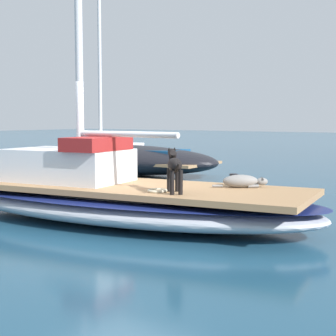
{
  "coord_description": "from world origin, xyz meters",
  "views": [
    {
      "loc": [
        -6.88,
        -6.03,
        1.83
      ],
      "look_at": [
        0.0,
        -1.0,
        1.01
      ],
      "focal_mm": 55.33,
      "sensor_mm": 36.0,
      "label": 1
    }
  ],
  "objects_px": {
    "dog_black": "(174,166)",
    "coiled_rope": "(157,191)",
    "dog_grey": "(243,181)",
    "moored_boat_starboard_side": "(118,158)",
    "sailboat_main": "(123,202)",
    "deck_winch": "(234,180)"
  },
  "relations": [
    {
      "from": "dog_grey",
      "to": "moored_boat_starboard_side",
      "type": "relative_size",
      "value": 0.1
    },
    {
      "from": "deck_winch",
      "to": "dog_black",
      "type": "bearing_deg",
      "value": 165.43
    },
    {
      "from": "dog_black",
      "to": "dog_grey",
      "type": "relative_size",
      "value": 0.94
    },
    {
      "from": "deck_winch",
      "to": "moored_boat_starboard_side",
      "type": "xyz_separation_m",
      "value": [
        5.0,
        7.12,
        -0.23
      ]
    },
    {
      "from": "deck_winch",
      "to": "coiled_rope",
      "type": "bearing_deg",
      "value": 156.8
    },
    {
      "from": "dog_grey",
      "to": "moored_boat_starboard_side",
      "type": "bearing_deg",
      "value": 55.16
    },
    {
      "from": "dog_grey",
      "to": "coiled_rope",
      "type": "distance_m",
      "value": 1.53
    },
    {
      "from": "coiled_rope",
      "to": "moored_boat_starboard_side",
      "type": "xyz_separation_m",
      "value": [
        6.4,
        6.52,
        -0.16
      ]
    },
    {
      "from": "dog_grey",
      "to": "deck_winch",
      "type": "relative_size",
      "value": 3.77
    },
    {
      "from": "dog_black",
      "to": "coiled_rope",
      "type": "relative_size",
      "value": 2.29
    },
    {
      "from": "sailboat_main",
      "to": "dog_black",
      "type": "relative_size",
      "value": 10.19
    },
    {
      "from": "sailboat_main",
      "to": "coiled_rope",
      "type": "height_order",
      "value": "coiled_rope"
    },
    {
      "from": "dog_black",
      "to": "moored_boat_starboard_side",
      "type": "xyz_separation_m",
      "value": [
        6.3,
        6.78,
        -0.56
      ]
    },
    {
      "from": "dog_black",
      "to": "moored_boat_starboard_side",
      "type": "distance_m",
      "value": 9.27
    },
    {
      "from": "dog_black",
      "to": "moored_boat_starboard_side",
      "type": "relative_size",
      "value": 0.1
    },
    {
      "from": "sailboat_main",
      "to": "dog_black",
      "type": "distance_m",
      "value": 1.56
    },
    {
      "from": "dog_black",
      "to": "deck_winch",
      "type": "relative_size",
      "value": 3.53
    },
    {
      "from": "sailboat_main",
      "to": "deck_winch",
      "type": "relative_size",
      "value": 35.98
    },
    {
      "from": "deck_winch",
      "to": "coiled_rope",
      "type": "height_order",
      "value": "deck_winch"
    },
    {
      "from": "dog_grey",
      "to": "coiled_rope",
      "type": "xyz_separation_m",
      "value": [
        -1.28,
        0.84,
        -0.08
      ]
    },
    {
      "from": "coiled_rope",
      "to": "sailboat_main",
      "type": "bearing_deg",
      "value": 70.1
    },
    {
      "from": "dog_black",
      "to": "coiled_rope",
      "type": "bearing_deg",
      "value": 110.43
    }
  ]
}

